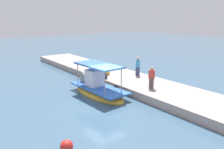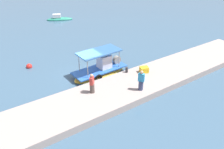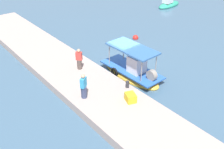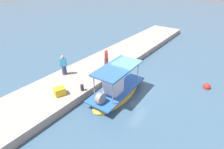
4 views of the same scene
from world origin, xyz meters
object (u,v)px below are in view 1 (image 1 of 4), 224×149
main_fishing_boat (98,89)px  fisherman_by_crate (151,78)px  cargo_crate (106,71)px  fisherman_near_bollard (138,67)px  marker_buoy (67,146)px  mooring_bollard (106,76)px

main_fishing_boat → fisherman_by_crate: bearing=-131.1°
fisherman_by_crate → cargo_crate: size_ratio=2.25×
fisherman_near_bollard → fisherman_by_crate: size_ratio=1.04×
cargo_crate → marker_buoy: (-8.13, 8.09, -0.74)m
main_fishing_boat → fisherman_by_crate: 4.13m
main_fishing_boat → fisherman_by_crate: main_fishing_boat is taller
main_fishing_boat → marker_buoy: main_fishing_boat is taller
fisherman_near_bollard → main_fishing_boat: bearing=98.6°
mooring_bollard → marker_buoy: bearing=133.5°
main_fishing_boat → fisherman_by_crate: (-2.65, -3.04, 0.90)m
main_fishing_boat → mooring_bollard: main_fishing_boat is taller
mooring_bollard → marker_buoy: 9.94m
marker_buoy → fisherman_by_crate: bearing=-72.9°
fisherman_by_crate → marker_buoy: fisherman_by_crate is taller
main_fishing_boat → cargo_crate: bearing=-44.2°
main_fishing_boat → fisherman_near_bollard: bearing=-81.4°
fisherman_near_bollard → fisherman_by_crate: (-3.39, 1.86, -0.03)m
marker_buoy → cargo_crate: bearing=-44.9°
main_fishing_boat → marker_buoy: 7.41m
main_fishing_boat → mooring_bollard: 2.55m
fisherman_by_crate → cargo_crate: 5.60m
cargo_crate → marker_buoy: bearing=135.1°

